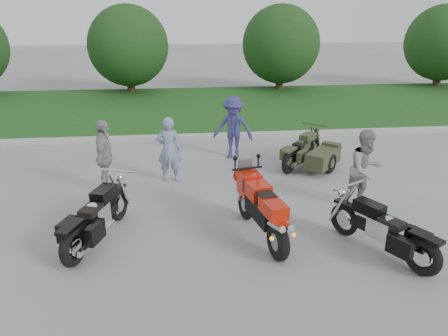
{
  "coord_description": "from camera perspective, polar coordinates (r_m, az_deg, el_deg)",
  "views": [
    {
      "loc": [
        -0.83,
        -7.13,
        4.0
      ],
      "look_at": [
        0.05,
        1.27,
        0.8
      ],
      "focal_mm": 35.0,
      "sensor_mm": 36.0,
      "label": 1
    }
  ],
  "objects": [
    {
      "name": "ground",
      "position": [
        8.22,
        0.56,
        -8.37
      ],
      "size": [
        80.0,
        80.0,
        0.0
      ],
      "primitive_type": "plane",
      "color": "#9F9F99",
      "rests_on": "ground"
    },
    {
      "name": "person_stripe",
      "position": [
        10.33,
        -7.22,
        2.42
      ],
      "size": [
        0.59,
        0.41,
        1.56
      ],
      "primitive_type": "imported",
      "rotation": [
        0.0,
        0.0,
        3.08
      ],
      "color": "#7784A2",
      "rests_on": "ground"
    },
    {
      "name": "cruiser_sidecar",
      "position": [
        11.34,
        11.64,
        1.66
      ],
      "size": [
        1.72,
        1.88,
        0.8
      ],
      "rotation": [
        0.0,
        0.0,
        -0.72
      ],
      "color": "black",
      "rests_on": "ground"
    },
    {
      "name": "tree_mid_right",
      "position": [
        21.26,
        7.43,
        15.71
      ],
      "size": [
        3.6,
        3.6,
        4.0
      ],
      "color": "#3F2B1C",
      "rests_on": "ground"
    },
    {
      "name": "person_back",
      "position": [
        9.97,
        -15.33,
        1.41
      ],
      "size": [
        0.46,
        0.99,
        1.65
      ],
      "primitive_type": "imported",
      "rotation": [
        0.0,
        0.0,
        1.52
      ],
      "color": "#9C9C97",
      "rests_on": "ground"
    },
    {
      "name": "tree_mid_left",
      "position": [
        20.82,
        -12.4,
        15.31
      ],
      "size": [
        3.6,
        3.6,
        4.0
      ],
      "color": "#3F2B1C",
      "rests_on": "ground"
    },
    {
      "name": "curb",
      "position": [
        13.73,
        -2.29,
        4.12
      ],
      "size": [
        60.0,
        0.3,
        0.15
      ],
      "primitive_type": "cube",
      "color": "#A9A79F",
      "rests_on": "ground"
    },
    {
      "name": "cruiser_right",
      "position": [
        7.81,
        20.39,
        -7.91
      ],
      "size": [
        1.18,
        1.96,
        0.84
      ],
      "rotation": [
        0.0,
        0.0,
        0.51
      ],
      "color": "black",
      "rests_on": "ground"
    },
    {
      "name": "cruiser_left",
      "position": [
        8.0,
        -16.47,
        -6.51
      ],
      "size": [
        0.89,
        2.21,
        0.88
      ],
      "rotation": [
        0.0,
        0.0,
        -0.33
      ],
      "color": "black",
      "rests_on": "ground"
    },
    {
      "name": "tree_far_right",
      "position": [
        24.36,
        26.71,
        14.39
      ],
      "size": [
        3.6,
        3.6,
        4.0
      ],
      "color": "#3F2B1C",
      "rests_on": "ground"
    },
    {
      "name": "sportbike_red",
      "position": [
        7.77,
        4.96,
        -5.2
      ],
      "size": [
        0.69,
        2.17,
        1.04
      ],
      "rotation": [
        0.0,
        0.0,
        0.21
      ],
      "color": "black",
      "rests_on": "ground"
    },
    {
      "name": "grass_strip",
      "position": [
        17.74,
        -3.2,
        7.92
      ],
      "size": [
        60.0,
        8.0,
        0.14
      ],
      "primitive_type": "cube",
      "color": "#285A1F",
      "rests_on": "ground"
    },
    {
      "name": "person_grey",
      "position": [
        9.31,
        18.0,
        -0.19
      ],
      "size": [
        0.96,
        0.84,
        1.66
      ],
      "primitive_type": "imported",
      "rotation": [
        0.0,
        0.0,
        0.3
      ],
      "color": "gray",
      "rests_on": "ground"
    },
    {
      "name": "person_denim",
      "position": [
        11.8,
        1.21,
        5.27
      ],
      "size": [
        1.26,
        1.0,
        1.7
      ],
      "primitive_type": "imported",
      "rotation": [
        0.0,
        0.0,
        -0.39
      ],
      "color": "navy",
      "rests_on": "ground"
    }
  ]
}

